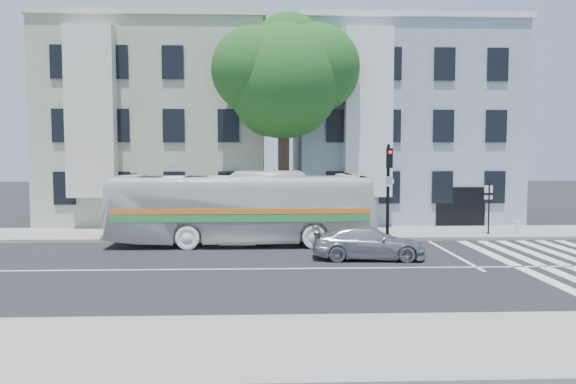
{
  "coord_description": "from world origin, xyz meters",
  "views": [
    {
      "loc": [
        -0.87,
        -19.15,
        4.01
      ],
      "look_at": [
        0.03,
        3.8,
        2.4
      ],
      "focal_mm": 35.0,
      "sensor_mm": 36.0,
      "label": 1
    }
  ],
  "objects": [
    {
      "name": "sidewalk_near",
      "position": [
        0.0,
        -8.0,
        0.07
      ],
      "size": [
        80.0,
        4.0,
        0.15
      ],
      "primitive_type": "cube",
      "color": "gray",
      "rests_on": "ground"
    },
    {
      "name": "sedan",
      "position": [
        2.98,
        1.7,
        0.62
      ],
      "size": [
        2.0,
        4.34,
        1.23
      ],
      "primitive_type": "imported",
      "rotation": [
        0.0,
        0.0,
        1.51
      ],
      "color": "#B2B5B9",
      "rests_on": "ground"
    },
    {
      "name": "hedge",
      "position": [
        -2.18,
        6.8,
        0.5
      ],
      "size": [
        8.51,
        0.95,
        0.7
      ],
      "primitive_type": null,
      "rotation": [
        0.0,
        0.0,
        -0.01
      ],
      "color": "#2D541B",
      "rests_on": "sidewalk_far"
    },
    {
      "name": "building_left",
      "position": [
        -7.0,
        15.0,
        5.5
      ],
      "size": [
        12.0,
        10.0,
        11.0
      ],
      "primitive_type": "cube",
      "color": "#9DA58A",
      "rests_on": "ground"
    },
    {
      "name": "bus",
      "position": [
        -1.91,
        5.2,
        1.6
      ],
      "size": [
        2.73,
        11.52,
        3.21
      ],
      "primitive_type": "imported",
      "rotation": [
        0.0,
        0.0,
        1.57
      ],
      "color": "white",
      "rests_on": "ground"
    },
    {
      "name": "street_tree",
      "position": [
        0.06,
        8.74,
        7.83
      ],
      "size": [
        7.3,
        5.9,
        11.1
      ],
      "color": "#2D2116",
      "rests_on": "ground"
    },
    {
      "name": "traffic_signal",
      "position": [
        4.66,
        5.94,
        2.84
      ],
      "size": [
        0.45,
        0.54,
        4.4
      ],
      "rotation": [
        0.0,
        0.0,
        -0.29
      ],
      "color": "black",
      "rests_on": "ground"
    },
    {
      "name": "sidewalk_far",
      "position": [
        0.0,
        8.0,
        0.07
      ],
      "size": [
        80.0,
        4.0,
        0.15
      ],
      "primitive_type": "cube",
      "color": "gray",
      "rests_on": "ground"
    },
    {
      "name": "building_right",
      "position": [
        7.0,
        15.0,
        5.5
      ],
      "size": [
        12.0,
        10.0,
        11.0
      ],
      "primitive_type": "cube",
      "color": "#85969E",
      "rests_on": "ground"
    },
    {
      "name": "far_sign_pole",
      "position": [
        9.69,
        6.94,
        1.73
      ],
      "size": [
        0.44,
        0.22,
        2.49
      ],
      "rotation": [
        0.0,
        0.0,
        0.28
      ],
      "color": "black",
      "rests_on": "sidewalk_far"
    },
    {
      "name": "fire_hydrant",
      "position": [
        11.09,
        6.89,
        0.49
      ],
      "size": [
        0.38,
        0.22,
        0.67
      ],
      "rotation": [
        0.0,
        0.0,
        -0.26
      ],
      "color": "silver",
      "rests_on": "sidewalk_far"
    },
    {
      "name": "ground",
      "position": [
        0.0,
        0.0,
        0.0
      ],
      "size": [
        120.0,
        120.0,
        0.0
      ],
      "primitive_type": "plane",
      "color": "black",
      "rests_on": "ground"
    }
  ]
}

